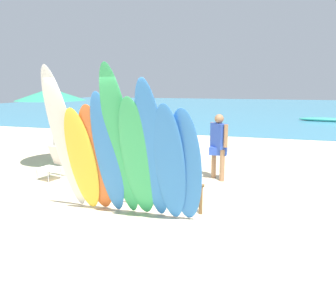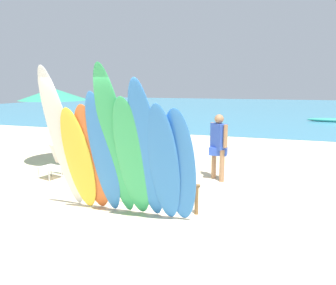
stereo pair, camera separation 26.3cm
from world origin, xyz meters
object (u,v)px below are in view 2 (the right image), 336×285
at_px(surfboard_blue_8, 180,168).
at_px(beachgoer_strolling, 170,137).
at_px(surfboard_white_0, 62,141).
at_px(beach_umbrella, 54,94).
at_px(surfboard_green_5, 133,160).
at_px(beachgoer_photographing, 218,143).
at_px(surfboard_blue_3, 104,156).
at_px(surfboard_blue_7, 164,166).
at_px(surfboard_rack, 134,184).
at_px(beachgoer_by_water, 126,130).
at_px(surfboard_green_4, 116,145).
at_px(surfboard_yellow_1, 79,161).
at_px(surfboard_orange_2, 93,159).
at_px(beach_chair_red, 55,161).
at_px(surfboard_blue_6, 147,154).

relative_size(surfboard_blue_8, beachgoer_strolling, 1.38).
bearing_deg(surfboard_white_0, beach_umbrella, 135.06).
distance_m(surfboard_green_5, beachgoer_photographing, 3.12).
height_order(surfboard_blue_3, beach_umbrella, surfboard_blue_3).
relative_size(surfboard_green_5, beachgoer_photographing, 1.41).
relative_size(surfboard_green_5, beachgoer_strolling, 1.52).
bearing_deg(surfboard_green_5, surfboard_blue_7, -1.70).
relative_size(surfboard_rack, beachgoer_by_water, 1.68).
bearing_deg(surfboard_blue_7, surfboard_green_4, -177.69).
xyz_separation_m(surfboard_green_4, beachgoer_photographing, (1.27, 3.00, -0.41)).
xyz_separation_m(surfboard_yellow_1, surfboard_green_4, (0.81, -0.10, 0.36)).
relative_size(surfboard_orange_2, surfboard_blue_7, 0.97).
height_order(surfboard_rack, surfboard_green_5, surfboard_green_5).
xyz_separation_m(surfboard_white_0, surfboard_orange_2, (0.59, 0.06, -0.32)).
height_order(surfboard_blue_7, beachgoer_strolling, surfboard_blue_7).
relative_size(surfboard_rack, beachgoer_strolling, 1.72).
bearing_deg(surfboard_white_0, surfboard_blue_8, 6.14).
height_order(surfboard_blue_8, beachgoer_strolling, surfboard_blue_8).
distance_m(surfboard_yellow_1, surfboard_blue_8, 1.92).
bearing_deg(beachgoer_by_water, surfboard_white_0, 127.97).
height_order(surfboard_orange_2, beachgoer_strolling, surfboard_orange_2).
bearing_deg(surfboard_green_5, beachgoer_strolling, 96.93).
bearing_deg(beach_chair_red, surfboard_blue_6, -15.63).
relative_size(surfboard_white_0, surfboard_blue_3, 1.18).
relative_size(surfboard_yellow_1, surfboard_green_4, 0.73).
xyz_separation_m(surfboard_blue_7, surfboard_blue_8, (0.24, 0.08, -0.04)).
xyz_separation_m(surfboard_yellow_1, surfboard_blue_8, (1.92, 0.02, 0.02)).
xyz_separation_m(surfboard_blue_7, beach_umbrella, (-4.52, 3.08, 1.04)).
bearing_deg(surfboard_blue_7, beach_umbrella, 145.46).
distance_m(surfboard_yellow_1, beachgoer_by_water, 4.58).
height_order(surfboard_white_0, beachgoer_by_water, surfboard_white_0).
xyz_separation_m(surfboard_green_4, beach_chair_red, (-2.80, 1.91, -0.93)).
relative_size(surfboard_green_5, surfboard_blue_8, 1.10).
bearing_deg(beachgoer_by_water, surfboard_blue_3, 138.23).
relative_size(surfboard_blue_3, surfboard_blue_7, 1.07).
bearing_deg(surfboard_white_0, surfboard_blue_7, 3.93).
xyz_separation_m(surfboard_yellow_1, beachgoer_by_water, (-1.20, 4.42, -0.10)).
relative_size(surfboard_rack, surfboard_orange_2, 1.24).
distance_m(surfboard_blue_7, beach_chair_red, 4.16).
distance_m(surfboard_blue_3, surfboard_green_4, 0.37).
distance_m(surfboard_green_4, surfboard_blue_8, 1.16).
bearing_deg(surfboard_rack, beachgoer_photographing, 60.82).
xyz_separation_m(surfboard_yellow_1, surfboard_orange_2, (0.25, 0.06, 0.03)).
bearing_deg(beach_chair_red, beachgoer_by_water, 87.04).
bearing_deg(surfboard_blue_3, beach_umbrella, 138.06).
xyz_separation_m(surfboard_rack, beach_chair_red, (-2.80, 1.19, -0.03)).
distance_m(surfboard_rack, surfboard_white_0, 1.58).
xyz_separation_m(surfboard_yellow_1, beach_chair_red, (-1.99, 1.81, -0.58)).
bearing_deg(surfboard_blue_6, surfboard_white_0, 177.14).
xyz_separation_m(beachgoer_by_water, beach_umbrella, (-1.64, -1.40, 1.19)).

